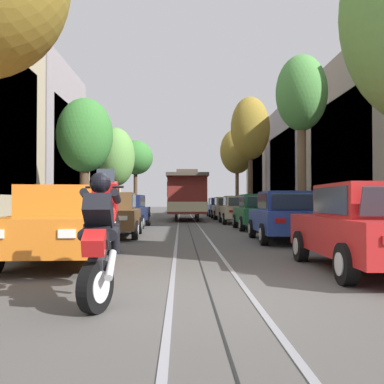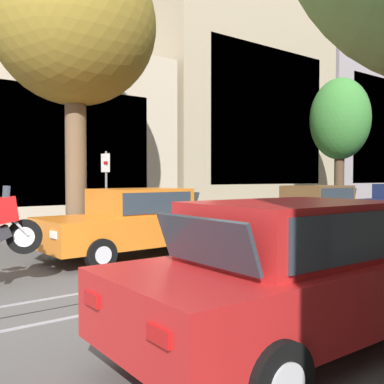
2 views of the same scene
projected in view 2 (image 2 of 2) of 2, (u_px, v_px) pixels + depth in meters
building_facade_left at (339, 138)px, 27.17m from camera, size 5.80×50.42×10.32m
parked_car_orange_near_left at (136, 222)px, 10.20m from camera, size 2.11×4.41×1.58m
parked_car_brown_second_left at (315, 210)px, 14.24m from camera, size 2.13×4.42×1.58m
parked_car_red_near_right at (299, 274)px, 4.73m from camera, size 2.05×4.38×1.58m
street_tree_kerb_left_near at (75, 26)px, 10.90m from camera, size 3.87×4.10×7.67m
street_tree_kerb_left_second at (340, 121)px, 18.13m from camera, size 2.54×2.20×5.94m
street_sign_post at (106, 188)px, 11.43m from camera, size 0.36×0.09×2.52m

